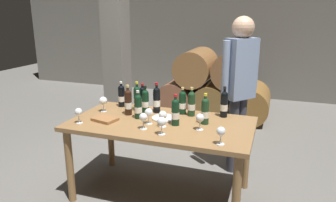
{
  "coord_description": "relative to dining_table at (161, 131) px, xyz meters",
  "views": [
    {
      "loc": [
        0.98,
        -2.61,
        1.76
      ],
      "look_at": [
        0.0,
        0.2,
        0.91
      ],
      "focal_mm": 33.77,
      "sensor_mm": 36.0,
      "label": 1
    }
  ],
  "objects": [
    {
      "name": "wine_bottle_0",
      "position": [
        0.15,
        -0.03,
        0.22
      ],
      "size": [
        0.07,
        0.07,
        0.29
      ],
      "color": "black",
      "rests_on": "dining_table"
    },
    {
      "name": "wine_bottle_5",
      "position": [
        -0.58,
        0.33,
        0.21
      ],
      "size": [
        0.07,
        0.07,
        0.28
      ],
      "color": "black",
      "rests_on": "dining_table"
    },
    {
      "name": "wine_bottle_11",
      "position": [
        -0.25,
        0.23,
        0.21
      ],
      "size": [
        0.07,
        0.07,
        0.28
      ],
      "color": "black",
      "rests_on": "dining_table"
    },
    {
      "name": "wine_glass_2",
      "position": [
        -0.71,
        -0.28,
        0.19
      ],
      "size": [
        0.07,
        0.07,
        0.14
      ],
      "color": "white",
      "rests_on": "dining_table"
    },
    {
      "name": "wine_glass_1",
      "position": [
        -0.09,
        -0.09,
        0.2
      ],
      "size": [
        0.07,
        0.07,
        0.15
      ],
      "color": "white",
      "rests_on": "dining_table"
    },
    {
      "name": "wine_bottle_6",
      "position": [
        0.12,
        0.3,
        0.21
      ],
      "size": [
        0.07,
        0.07,
        0.27
      ],
      "color": "black",
      "rests_on": "dining_table"
    },
    {
      "name": "stone_pillar",
      "position": [
        -1.3,
        1.6,
        0.63
      ],
      "size": [
        0.32,
        0.32,
        2.6
      ],
      "primitive_type": "cube",
      "color": "slate",
      "rests_on": "ground_plane"
    },
    {
      "name": "tasting_notebook",
      "position": [
        -0.51,
        -0.14,
        0.11
      ],
      "size": [
        0.25,
        0.21,
        0.03
      ],
      "primitive_type": "cube",
      "rotation": [
        0.0,
        0.0,
        -0.24
      ],
      "color": "#936038",
      "rests_on": "dining_table"
    },
    {
      "name": "wine_glass_7",
      "position": [
        0.11,
        -0.29,
        0.2
      ],
      "size": [
        0.08,
        0.08,
        0.15
      ],
      "color": "white",
      "rests_on": "dining_table"
    },
    {
      "name": "wine_glass_0",
      "position": [
        0.39,
        -0.08,
        0.2
      ],
      "size": [
        0.07,
        0.07,
        0.15
      ],
      "color": "white",
      "rests_on": "dining_table"
    },
    {
      "name": "wine_bottle_8",
      "position": [
        -0.36,
        0.26,
        0.22
      ],
      "size": [
        0.07,
        0.07,
        0.31
      ],
      "color": "black",
      "rests_on": "dining_table"
    },
    {
      "name": "dining_table",
      "position": [
        0.0,
        0.0,
        0.0
      ],
      "size": [
        1.7,
        0.9,
        0.76
      ],
      "color": "olive",
      "rests_on": "ground_plane"
    },
    {
      "name": "wine_glass_5",
      "position": [
        -0.67,
        0.11,
        0.2
      ],
      "size": [
        0.08,
        0.08,
        0.16
      ],
      "color": "white",
      "rests_on": "dining_table"
    },
    {
      "name": "serving_plate",
      "position": [
        -0.0,
        0.09,
        0.1
      ],
      "size": [
        0.24,
        0.24,
        0.01
      ],
      "primitive_type": "cylinder",
      "color": "white",
      "rests_on": "dining_table"
    },
    {
      "name": "wine_bottle_3",
      "position": [
        -0.25,
        0.03,
        0.21
      ],
      "size": [
        0.07,
        0.07,
        0.28
      ],
      "color": "black",
      "rests_on": "dining_table"
    },
    {
      "name": "wine_bottle_10",
      "position": [
        0.22,
        0.27,
        0.22
      ],
      "size": [
        0.07,
        0.07,
        0.29
      ],
      "color": "#19381E",
      "rests_on": "dining_table"
    },
    {
      "name": "cellar_back_wall",
      "position": [
        0.0,
        4.2,
        0.73
      ],
      "size": [
        10.0,
        0.24,
        2.8
      ],
      "primitive_type": "cube",
      "color": "slate",
      "rests_on": "ground_plane"
    },
    {
      "name": "wine_bottle_1",
      "position": [
        -0.34,
        0.35,
        0.21
      ],
      "size": [
        0.07,
        0.07,
        0.27
      ],
      "color": "black",
      "rests_on": "dining_table"
    },
    {
      "name": "wine_glass_6",
      "position": [
        0.62,
        -0.34,
        0.19
      ],
      "size": [
        0.07,
        0.07,
        0.15
      ],
      "color": "white",
      "rests_on": "dining_table"
    },
    {
      "name": "wine_bottle_4",
      "position": [
        0.4,
        0.08,
        0.22
      ],
      "size": [
        0.07,
        0.07,
        0.29
      ],
      "color": "#19381E",
      "rests_on": "dining_table"
    },
    {
      "name": "barrel_stack",
      "position": [
        0.0,
        2.6,
        -0.15
      ],
      "size": [
        1.86,
        0.9,
        1.15
      ],
      "color": "brown",
      "rests_on": "ground_plane"
    },
    {
      "name": "wine_bottle_7",
      "position": [
        -0.39,
        0.1,
        0.22
      ],
      "size": [
        0.07,
        0.07,
        0.3
      ],
      "color": "black",
      "rests_on": "dining_table"
    },
    {
      "name": "wine_glass_4",
      "position": [
        -0.08,
        -0.22,
        0.19
      ],
      "size": [
        0.07,
        0.07,
        0.15
      ],
      "color": "white",
      "rests_on": "dining_table"
    },
    {
      "name": "wine_glass_3",
      "position": [
        0.06,
        -0.11,
        0.2
      ],
      "size": [
        0.07,
        0.07,
        0.15
      ],
      "color": "white",
      "rests_on": "dining_table"
    },
    {
      "name": "sommelier_presenting",
      "position": [
        0.62,
        0.75,
        0.37
      ],
      "size": [
        0.34,
        0.4,
        1.72
      ],
      "color": "#383842",
      "rests_on": "ground_plane"
    },
    {
      "name": "wine_bottle_2",
      "position": [
        0.53,
        0.34,
        0.22
      ],
      "size": [
        0.07,
        0.07,
        0.31
      ],
      "color": "black",
      "rests_on": "dining_table"
    },
    {
      "name": "ground_plane",
      "position": [
        0.0,
        0.0,
        -0.67
      ],
      "size": [
        14.0,
        14.0,
        0.0
      ],
      "primitive_type": "plane",
      "color": "#66635E"
    },
    {
      "name": "wine_bottle_9",
      "position": [
        -0.14,
        0.26,
        0.23
      ],
      "size": [
        0.07,
        0.07,
        0.31
      ],
      "color": "black",
      "rests_on": "dining_table"
    }
  ]
}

